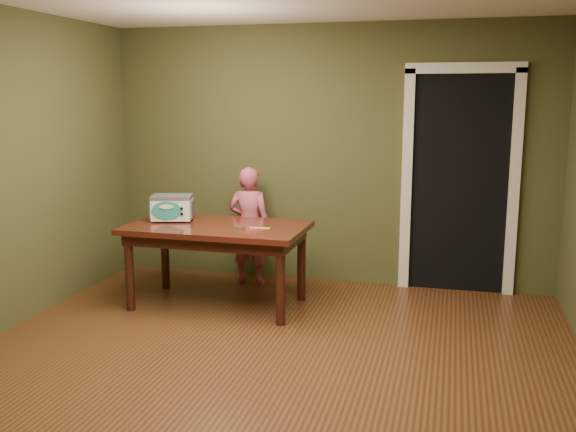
# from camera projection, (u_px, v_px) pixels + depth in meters

# --- Properties ---
(floor) EXTENTS (5.00, 5.00, 0.00)m
(floor) POSITION_uv_depth(u_px,v_px,m) (254.00, 381.00, 4.33)
(floor) COLOR brown
(floor) RESTS_ON ground
(room_shell) EXTENTS (4.52, 5.02, 2.61)m
(room_shell) POSITION_uv_depth(u_px,v_px,m) (252.00, 126.00, 4.01)
(room_shell) COLOR #474826
(room_shell) RESTS_ON ground
(doorway) EXTENTS (1.10, 0.66, 2.25)m
(doorway) POSITION_uv_depth(u_px,v_px,m) (459.00, 180.00, 6.46)
(doorway) COLOR black
(doorway) RESTS_ON ground
(dining_table) EXTENTS (1.62, 0.93, 0.75)m
(dining_table) POSITION_uv_depth(u_px,v_px,m) (217.00, 236.00, 5.79)
(dining_table) COLOR #38190C
(dining_table) RESTS_ON floor
(toy_oven) EXTENTS (0.44, 0.35, 0.24)m
(toy_oven) POSITION_uv_depth(u_px,v_px,m) (172.00, 207.00, 5.94)
(toy_oven) COLOR #4C4F54
(toy_oven) RESTS_ON dining_table
(baking_pan) EXTENTS (0.10, 0.10, 0.02)m
(baking_pan) POSITION_uv_depth(u_px,v_px,m) (240.00, 227.00, 5.61)
(baking_pan) COLOR silver
(baking_pan) RESTS_ON dining_table
(spatula) EXTENTS (0.18, 0.05, 0.01)m
(spatula) POSITION_uv_depth(u_px,v_px,m) (260.00, 228.00, 5.62)
(spatula) COLOR #F7D76B
(spatula) RESTS_ON dining_table
(child) EXTENTS (0.45, 0.30, 1.20)m
(child) POSITION_uv_depth(u_px,v_px,m) (249.00, 226.00, 6.49)
(child) COLOR #CA536B
(child) RESTS_ON floor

